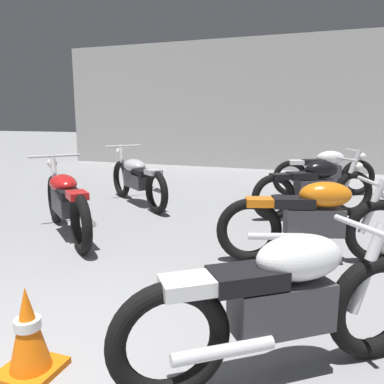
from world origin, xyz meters
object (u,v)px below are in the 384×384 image
object	(u,v)px
motorcycle_right_row_3	(325,171)
traffic_cone	(28,333)
motorcycle_left_row_1	(66,200)
motorcycle_left_row_2	(137,178)
motorcycle_right_row_0	(283,302)
motorcycle_right_row_2	(315,187)
motorcycle_right_row_1	(315,219)

from	to	relation	value
motorcycle_right_row_3	traffic_cone	size ratio (longest dim) A/B	3.44
motorcycle_left_row_1	motorcycle_left_row_2	world-z (taller)	same
traffic_cone	motorcycle_left_row_2	bearing A→B (deg)	109.89
motorcycle_left_row_2	motorcycle_right_row_0	xyz separation A→B (m)	(2.91, -3.76, 0.01)
motorcycle_right_row_2	motorcycle_right_row_3	distance (m)	1.79
motorcycle_left_row_1	traffic_cone	size ratio (longest dim) A/B	3.17
motorcycle_right_row_0	motorcycle_right_row_3	bearing A→B (deg)	89.39
motorcycle_left_row_1	motorcycle_right_row_3	world-z (taller)	motorcycle_left_row_1
motorcycle_right_row_2	motorcycle_right_row_1	bearing A→B (deg)	-87.21
motorcycle_left_row_2	motorcycle_right_row_3	size ratio (longest dim) A/B	0.94
motorcycle_right_row_2	motorcycle_right_row_3	size ratio (longest dim) A/B	0.92
motorcycle_right_row_1	motorcycle_right_row_2	world-z (taller)	same
motorcycle_right_row_0	motorcycle_right_row_1	bearing A→B (deg)	87.94
motorcycle_left_row_2	traffic_cone	size ratio (longest dim) A/B	3.24
motorcycle_left_row_1	motorcycle_right_row_3	xyz separation A→B (m)	(2.97, 3.80, 0.01)
motorcycle_right_row_0	motorcycle_right_row_2	bearing A→B (deg)	90.36
motorcycle_right_row_1	traffic_cone	world-z (taller)	motorcycle_right_row_1
motorcycle_left_row_1	motorcycle_right_row_2	world-z (taller)	motorcycle_left_row_1
motorcycle_left_row_1	motorcycle_right_row_1	distance (m)	2.98
motorcycle_left_row_2	motorcycle_right_row_3	bearing A→B (deg)	32.59
motorcycle_left_row_1	motorcycle_right_row_1	world-z (taller)	motorcycle_left_row_1
motorcycle_left_row_1	motorcycle_left_row_2	xyz separation A→B (m)	(-0.01, 1.90, 0.00)
motorcycle_right_row_0	motorcycle_right_row_3	world-z (taller)	same
motorcycle_right_row_2	traffic_cone	size ratio (longest dim) A/B	3.16
traffic_cone	motorcycle_left_row_1	bearing A→B (deg)	123.12
motorcycle_left_row_2	motorcycle_right_row_1	bearing A→B (deg)	-31.38
motorcycle_right_row_1	motorcycle_right_row_2	distance (m)	1.93
motorcycle_right_row_1	motorcycle_right_row_3	distance (m)	3.72
motorcycle_right_row_1	motorcycle_right_row_3	xyz separation A→B (m)	(-0.01, 3.72, 0.00)
motorcycle_right_row_3	motorcycle_right_row_0	bearing A→B (deg)	-90.61
motorcycle_left_row_2	motorcycle_right_row_2	xyz separation A→B (m)	(2.89, 0.11, 0.01)
motorcycle_right_row_1	traffic_cone	xyz separation A→B (m)	(-1.45, -2.42, -0.20)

